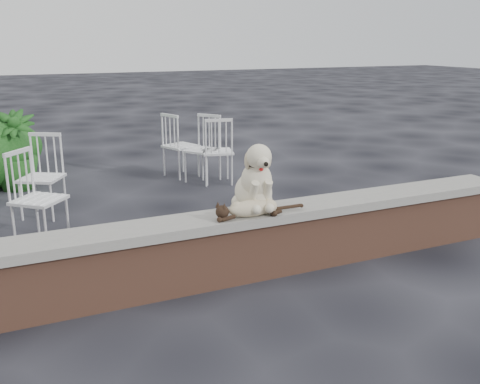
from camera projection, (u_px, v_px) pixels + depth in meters
name	position (u px, v px, depth m)	size (l,w,h in m)	color
ground	(207.00, 284.00, 4.47)	(60.00, 60.00, 0.00)	black
brick_wall	(207.00, 256.00, 4.41)	(6.00, 0.30, 0.50)	brown
capstone	(206.00, 223.00, 4.33)	(6.20, 0.40, 0.08)	slate
dog	(253.00, 176.00, 4.44)	(0.39, 0.51, 0.60)	beige
cat	(252.00, 207.00, 4.34)	(0.93, 0.22, 0.16)	tan
chair_c	(217.00, 150.00, 7.50)	(0.56, 0.56, 0.94)	white
chair_b	(41.00, 177.00, 6.06)	(0.56, 0.56, 0.94)	white
chair_a	(39.00, 198.00, 5.24)	(0.56, 0.56, 0.94)	white
chair_d	(203.00, 149.00, 7.58)	(0.56, 0.56, 0.94)	white
chair_e	(181.00, 145.00, 7.88)	(0.56, 0.56, 0.94)	white
potted_plant_b	(14.00, 151.00, 7.17)	(0.60, 0.60, 1.06)	#134112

